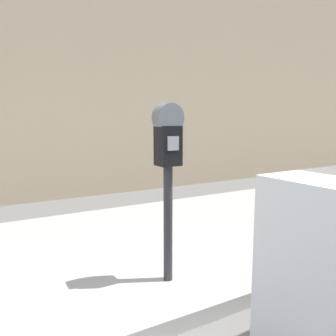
{
  "coord_description": "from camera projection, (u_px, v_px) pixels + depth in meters",
  "views": [
    {
      "loc": [
        -0.71,
        -0.88,
        1.39
      ],
      "look_at": [
        0.51,
        1.29,
        1.03
      ],
      "focal_mm": 35.0,
      "sensor_mm": 36.0,
      "label": 1
    }
  ],
  "objects": [
    {
      "name": "parking_meter",
      "position": [
        168.0,
        158.0,
        2.51
      ],
      "size": [
        0.22,
        0.16,
        1.4
      ],
      "color": "#2D2D30",
      "rests_on": "sidewalk"
    },
    {
      "name": "sidewalk",
      "position": [
        77.0,
        258.0,
        3.19
      ],
      "size": [
        24.0,
        2.8,
        0.12
      ],
      "color": "#ADAAA3",
      "rests_on": "ground_plane"
    },
    {
      "name": "building_facade",
      "position": [
        25.0,
        35.0,
        5.37
      ],
      "size": [
        24.0,
        0.3,
        5.59
      ],
      "color": "tan",
      "rests_on": "ground_plane"
    }
  ]
}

